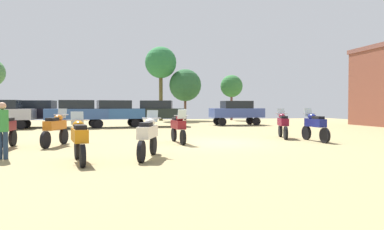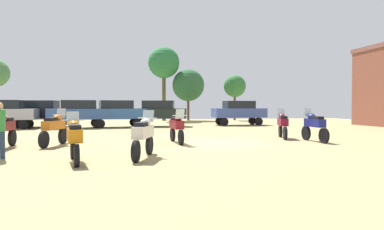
{
  "view_description": "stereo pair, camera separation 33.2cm",
  "coord_description": "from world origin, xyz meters",
  "px_view_note": "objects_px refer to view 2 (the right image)",
  "views": [
    {
      "loc": [
        -3.95,
        -14.49,
        1.64
      ],
      "look_at": [
        -0.3,
        4.02,
        1.12
      ],
      "focal_mm": 32.42,
      "sensor_mm": 36.0,
      "label": 1
    },
    {
      "loc": [
        -3.62,
        -14.55,
        1.64
      ],
      "look_at": [
        -0.3,
        4.02,
        1.12
      ],
      "focal_mm": 32.42,
      "sensor_mm": 36.0,
      "label": 2
    }
  ],
  "objects_px": {
    "motorcycle_3": "(177,126)",
    "tree_1": "(164,63)",
    "motorcycle_4": "(54,128)",
    "car_4": "(116,112)",
    "motorcycle_2": "(74,138)",
    "car_2": "(239,111)",
    "car_3": "(78,112)",
    "tree_3": "(188,85)",
    "motorcycle_5": "(143,135)",
    "tree_2": "(235,86)",
    "motorcycle_8": "(5,129)",
    "motorcycle_7": "(283,124)",
    "car_1": "(3,112)",
    "car_6": "(159,111)",
    "car_5": "(41,111)",
    "motorcycle_10": "(314,125)"
  },
  "relations": [
    {
      "from": "motorcycle_3",
      "to": "tree_1",
      "type": "relative_size",
      "value": 0.27
    },
    {
      "from": "motorcycle_4",
      "to": "car_4",
      "type": "distance_m",
      "value": 12.06
    },
    {
      "from": "car_4",
      "to": "motorcycle_2",
      "type": "bearing_deg",
      "value": 167.75
    },
    {
      "from": "car_4",
      "to": "motorcycle_3",
      "type": "bearing_deg",
      "value": -176.06
    },
    {
      "from": "car_2",
      "to": "motorcycle_3",
      "type": "bearing_deg",
      "value": 150.12
    },
    {
      "from": "car_3",
      "to": "tree_3",
      "type": "relative_size",
      "value": 0.81
    },
    {
      "from": "motorcycle_3",
      "to": "car_4",
      "type": "height_order",
      "value": "car_4"
    },
    {
      "from": "motorcycle_5",
      "to": "motorcycle_2",
      "type": "bearing_deg",
      "value": -149.05
    },
    {
      "from": "motorcycle_5",
      "to": "tree_2",
      "type": "bearing_deg",
      "value": 83.95
    },
    {
      "from": "motorcycle_4",
      "to": "motorcycle_5",
      "type": "bearing_deg",
      "value": -33.91
    },
    {
      "from": "motorcycle_8",
      "to": "car_3",
      "type": "bearing_deg",
      "value": -93.1
    },
    {
      "from": "motorcycle_4",
      "to": "car_2",
      "type": "relative_size",
      "value": 0.51
    },
    {
      "from": "motorcycle_8",
      "to": "tree_1",
      "type": "xyz_separation_m",
      "value": [
        8.27,
        22.97,
        5.42
      ]
    },
    {
      "from": "motorcycle_7",
      "to": "car_2",
      "type": "distance_m",
      "value": 11.61
    },
    {
      "from": "motorcycle_7",
      "to": "car_4",
      "type": "bearing_deg",
      "value": 144.58
    },
    {
      "from": "car_1",
      "to": "car_6",
      "type": "distance_m",
      "value": 10.85
    },
    {
      "from": "car_3",
      "to": "tree_2",
      "type": "distance_m",
      "value": 18.76
    },
    {
      "from": "tree_1",
      "to": "tree_3",
      "type": "xyz_separation_m",
      "value": [
        2.69,
        0.23,
        -2.31
      ]
    },
    {
      "from": "tree_3",
      "to": "motorcycle_2",
      "type": "bearing_deg",
      "value": -106.1
    },
    {
      "from": "car_1",
      "to": "car_2",
      "type": "xyz_separation_m",
      "value": [
        17.48,
        1.65,
        0.0
      ]
    },
    {
      "from": "motorcycle_7",
      "to": "tree_1",
      "type": "xyz_separation_m",
      "value": [
        -3.82,
        21.16,
        5.43
      ]
    },
    {
      "from": "tree_3",
      "to": "car_2",
      "type": "bearing_deg",
      "value": -75.38
    },
    {
      "from": "motorcycle_2",
      "to": "car_2",
      "type": "xyz_separation_m",
      "value": [
        10.41,
        17.25,
        0.46
      ]
    },
    {
      "from": "motorcycle_7",
      "to": "motorcycle_5",
      "type": "bearing_deg",
      "value": -127.23
    },
    {
      "from": "car_3",
      "to": "car_1",
      "type": "bearing_deg",
      "value": 80.75
    },
    {
      "from": "motorcycle_3",
      "to": "car_5",
      "type": "distance_m",
      "value": 15.66
    },
    {
      "from": "car_1",
      "to": "tree_3",
      "type": "height_order",
      "value": "tree_3"
    },
    {
      "from": "tree_3",
      "to": "car_6",
      "type": "bearing_deg",
      "value": -111.32
    },
    {
      "from": "motorcycle_2",
      "to": "motorcycle_7",
      "type": "height_order",
      "value": "motorcycle_7"
    },
    {
      "from": "motorcycle_7",
      "to": "tree_2",
      "type": "height_order",
      "value": "tree_2"
    },
    {
      "from": "motorcycle_7",
      "to": "tree_1",
      "type": "height_order",
      "value": "tree_1"
    },
    {
      "from": "motorcycle_3",
      "to": "motorcycle_10",
      "type": "distance_m",
      "value": 6.17
    },
    {
      "from": "motorcycle_2",
      "to": "motorcycle_3",
      "type": "xyz_separation_m",
      "value": [
        3.53,
        4.52,
        0.01
      ]
    },
    {
      "from": "tree_3",
      "to": "motorcycle_7",
      "type": "bearing_deg",
      "value": -86.99
    },
    {
      "from": "car_1",
      "to": "car_6",
      "type": "relative_size",
      "value": 0.95
    },
    {
      "from": "motorcycle_2",
      "to": "car_6",
      "type": "xyz_separation_m",
      "value": [
        3.73,
        16.63,
        0.46
      ]
    },
    {
      "from": "motorcycle_10",
      "to": "car_4",
      "type": "bearing_deg",
      "value": 125.91
    },
    {
      "from": "motorcycle_10",
      "to": "tree_3",
      "type": "relative_size",
      "value": 0.38
    },
    {
      "from": "motorcycle_8",
      "to": "car_1",
      "type": "height_order",
      "value": "car_1"
    },
    {
      "from": "car_3",
      "to": "motorcycle_10",
      "type": "bearing_deg",
      "value": -144.98
    },
    {
      "from": "motorcycle_8",
      "to": "car_2",
      "type": "bearing_deg",
      "value": -133.59
    },
    {
      "from": "car_3",
      "to": "tree_1",
      "type": "height_order",
      "value": "tree_1"
    },
    {
      "from": "motorcycle_7",
      "to": "car_1",
      "type": "relative_size",
      "value": 0.47
    },
    {
      "from": "car_4",
      "to": "tree_2",
      "type": "relative_size",
      "value": 0.91
    },
    {
      "from": "motorcycle_3",
      "to": "motorcycle_10",
      "type": "xyz_separation_m",
      "value": [
        6.15,
        -0.48,
        0.02
      ]
    },
    {
      "from": "tree_3",
      "to": "car_1",
      "type": "bearing_deg",
      "value": -142.28
    },
    {
      "from": "car_2",
      "to": "tree_1",
      "type": "distance_m",
      "value": 12.07
    },
    {
      "from": "motorcycle_7",
      "to": "tree_1",
      "type": "relative_size",
      "value": 0.26
    },
    {
      "from": "car_1",
      "to": "tree_3",
      "type": "distance_m",
      "value": 19.03
    },
    {
      "from": "car_4",
      "to": "motorcycle_8",
      "type": "bearing_deg",
      "value": 153.12
    }
  ]
}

